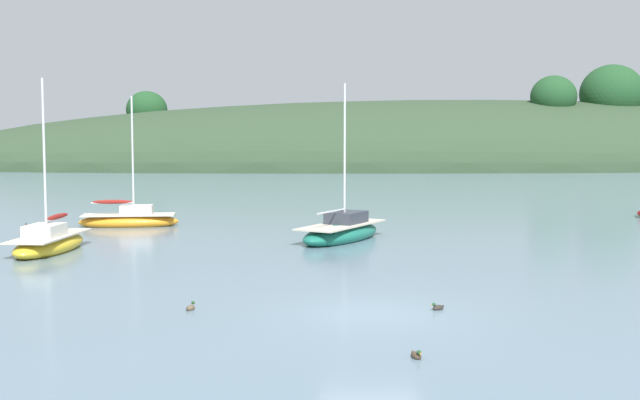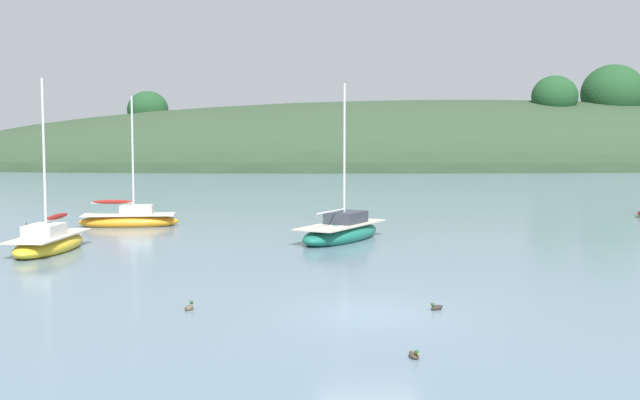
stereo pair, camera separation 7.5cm
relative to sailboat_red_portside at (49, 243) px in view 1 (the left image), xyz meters
name	(u,v)px [view 1 (the left image)]	position (x,y,z in m)	size (l,w,h in m)	color
ground_plane	(372,314)	(10.85, -11.36, -0.33)	(400.00, 400.00, 0.00)	slate
far_shoreline_hill	(470,167)	(35.89, 77.31, -0.26)	(150.00, 36.00, 22.81)	#2D422B
sailboat_red_portside	(49,243)	(0.00, 0.00, 0.00)	(2.43, 5.28, 6.70)	gold
sailboat_white_near	(129,220)	(1.58, 8.39, -0.01)	(4.84, 1.86, 6.44)	orange
sailboat_black_sloop	(342,232)	(11.38, 2.58, 0.01)	(4.63, 5.77, 6.75)	#196B56
mooring_buoy_outer	(26,230)	(-2.63, 6.05, -0.21)	(0.44, 0.44, 0.54)	orange
duck_lone_left	(191,308)	(6.33, -10.59, -0.28)	(0.29, 0.41, 0.24)	brown
duck_lone_right	(438,308)	(12.57, -10.98, -0.28)	(0.40, 0.33, 0.24)	#2D2823
duck_straggler	(416,355)	(11.21, -15.31, -0.28)	(0.24, 0.43, 0.24)	#473828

